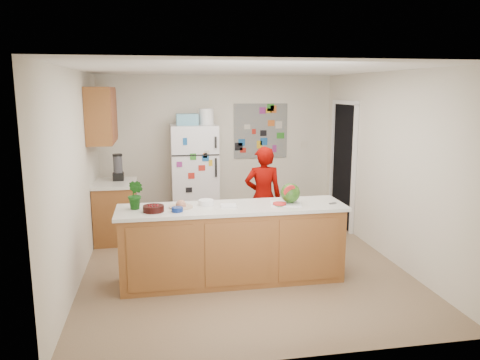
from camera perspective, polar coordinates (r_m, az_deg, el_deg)
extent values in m
cube|color=brown|center=(6.27, 0.17, -10.29)|extent=(4.00, 4.50, 0.02)
cube|color=beige|center=(8.14, -2.69, 3.81)|extent=(4.00, 0.02, 2.50)
cube|color=beige|center=(5.91, -19.35, 0.48)|extent=(0.02, 4.50, 2.50)
cube|color=beige|center=(6.59, 17.64, 1.61)|extent=(0.02, 4.50, 2.50)
cube|color=white|center=(5.85, 0.19, 13.39)|extent=(4.00, 4.50, 0.02)
cube|color=black|center=(7.91, 12.53, 1.66)|extent=(0.03, 0.85, 2.04)
cube|color=brown|center=(5.62, -0.93, -7.96)|extent=(2.60, 0.62, 0.88)
cube|color=silver|center=(5.49, -0.94, -3.41)|extent=(2.68, 0.70, 0.04)
cube|color=brown|center=(7.36, -14.87, -3.83)|extent=(0.60, 0.80, 0.86)
cube|color=silver|center=(7.26, -15.04, -0.40)|extent=(0.64, 0.84, 0.04)
cube|color=brown|center=(7.10, -16.54, 7.59)|extent=(0.35, 1.00, 0.80)
cube|color=silver|center=(7.78, -5.58, 0.45)|extent=(0.75, 0.70, 1.70)
cube|color=#5999B2|center=(7.66, -6.47, 7.36)|extent=(0.35, 0.28, 0.18)
cube|color=slate|center=(8.22, 2.53, 5.98)|extent=(0.95, 0.01, 0.95)
imported|color=#6B0300|center=(6.77, 2.83, -2.08)|extent=(0.56, 0.40, 1.47)
cylinder|color=black|center=(7.35, -14.65, 1.42)|extent=(0.14, 0.14, 0.38)
cube|color=silver|center=(5.60, 5.59, -2.89)|extent=(0.41, 0.35, 0.01)
sphere|color=#1B5D0E|center=(5.61, 6.15, -1.59)|extent=(0.23, 0.23, 0.23)
cylinder|color=red|center=(5.53, 4.83, -2.89)|extent=(0.15, 0.15, 0.02)
cylinder|color=black|center=(5.32, -10.50, -3.45)|extent=(0.27, 0.27, 0.07)
cylinder|color=white|center=(5.55, -4.15, -2.74)|extent=(0.20, 0.20, 0.06)
cylinder|color=navy|center=(5.28, -7.66, -3.58)|extent=(0.17, 0.17, 0.05)
cylinder|color=tan|center=(5.46, -7.21, -3.27)|extent=(0.31, 0.31, 0.02)
cube|color=white|center=(5.47, -1.41, -3.13)|extent=(0.20, 0.18, 0.02)
cube|color=slate|center=(5.70, 11.24, -2.82)|extent=(0.09, 0.06, 0.01)
imported|color=#114512|center=(5.43, -12.60, -1.76)|extent=(0.24, 0.24, 0.34)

